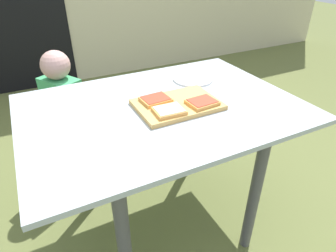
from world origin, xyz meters
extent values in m
plane|color=#616938|center=(0.00, 0.00, 0.00)|extent=(16.00, 16.00, 0.00)
cube|color=#A4B0B9|center=(0.00, 0.00, 0.77)|extent=(1.25, 0.89, 0.02)
cylinder|color=#4C4C51|center=(-0.34, -0.34, 0.38)|extent=(0.06, 0.06, 0.76)
cylinder|color=#4C4C51|center=(0.34, -0.34, 0.38)|extent=(0.06, 0.06, 0.76)
cylinder|color=#4C4C51|center=(-0.34, 0.34, 0.38)|extent=(0.06, 0.06, 0.76)
cylinder|color=#4C4C51|center=(0.34, 0.34, 0.38)|extent=(0.06, 0.06, 0.76)
cube|color=tan|center=(0.06, -0.04, 0.79)|extent=(0.37, 0.26, 0.02)
cube|color=#DE9B4D|center=(-0.02, 0.02, 0.81)|extent=(0.13, 0.11, 0.02)
cube|color=#BA3D28|center=(-0.02, 0.02, 0.82)|extent=(0.12, 0.10, 0.00)
cube|color=#DE9B4D|center=(-0.02, -0.10, 0.81)|extent=(0.13, 0.11, 0.02)
cube|color=beige|center=(-0.02, -0.10, 0.82)|extent=(0.12, 0.10, 0.00)
cube|color=#DE9B4D|center=(0.15, -0.10, 0.81)|extent=(0.13, 0.11, 0.02)
cube|color=#BA3D28|center=(0.15, -0.10, 0.82)|extent=(0.12, 0.10, 0.00)
cylinder|color=white|center=(0.29, 0.21, 0.78)|extent=(0.22, 0.22, 0.01)
cylinder|color=#264939|center=(-0.40, 0.71, 0.21)|extent=(0.09, 0.09, 0.42)
cylinder|color=#264939|center=(-0.33, 0.59, 0.21)|extent=(0.09, 0.09, 0.42)
cube|color=#3FA566|center=(-0.37, 0.65, 0.58)|extent=(0.24, 0.28, 0.33)
sphere|color=tan|center=(-0.37, 0.65, 0.83)|extent=(0.17, 0.17, 0.17)
camera|label=1|loc=(-0.52, -1.07, 1.40)|focal=31.17mm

